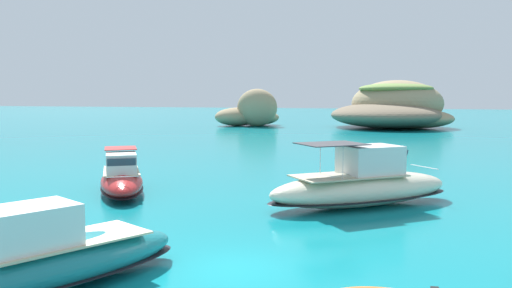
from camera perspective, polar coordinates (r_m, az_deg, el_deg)
The scene contains 6 objects.
ground_plane at distance 16.86m, azimuth -2.62°, elevation -13.47°, with size 400.00×400.00×0.00m, color #0F7F89.
islet_large at distance 90.88m, azimuth 14.97°, elevation 3.75°, with size 24.22×26.68×7.98m.
islet_small at distance 92.48m, azimuth -0.48°, elevation 3.42°, with size 13.27×13.15×6.53m.
motorboat_teal at distance 16.06m, azimuth -21.98°, elevation -11.76°, with size 6.14×8.48×2.45m.
motorboat_red at distance 29.95m, azimuth -14.47°, elevation -3.78°, with size 5.97×7.78×2.41m.
motorboat_cream at distance 26.24m, azimuth 11.50°, elevation -4.48°, with size 9.75×8.67×3.15m.
Camera 1 is at (5.07, -15.13, 5.44)m, focal length 36.63 mm.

